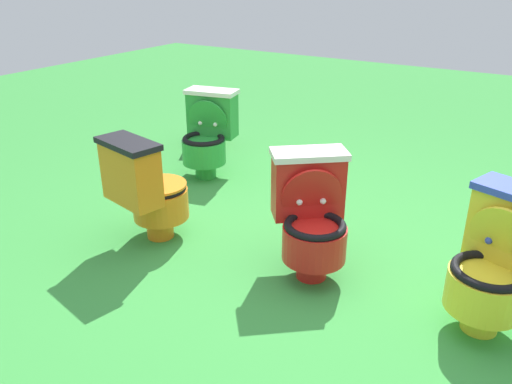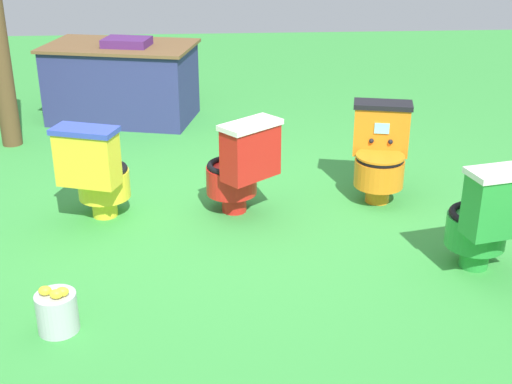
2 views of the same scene
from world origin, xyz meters
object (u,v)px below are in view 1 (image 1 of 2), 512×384
(toilet_yellow, at_px, (499,261))
(toilet_red, at_px, (311,214))
(toilet_orange, at_px, (148,189))
(toilet_green, at_px, (208,133))
(small_crate, at_px, (208,128))

(toilet_yellow, relative_size, toilet_red, 1.00)
(toilet_yellow, distance_m, toilet_orange, 2.08)
(toilet_green, relative_size, toilet_red, 1.00)
(toilet_orange, bearing_deg, toilet_green, 120.76)
(toilet_green, xyz_separation_m, small_crate, (0.48, -0.62, -0.20))
(toilet_orange, bearing_deg, toilet_red, 24.48)
(toilet_yellow, bearing_deg, small_crate, -9.24)
(toilet_orange, xyz_separation_m, toilet_red, (-1.06, -0.22, 0.00))
(toilet_yellow, height_order, toilet_orange, same)
(small_crate, bearing_deg, toilet_red, 140.86)
(small_crate, bearing_deg, toilet_green, 127.38)
(toilet_green, height_order, toilet_red, same)
(small_crate, bearing_deg, toilet_orange, 115.67)
(toilet_green, bearing_deg, toilet_orange, 95.71)
(toilet_red, bearing_deg, small_crate, -78.33)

